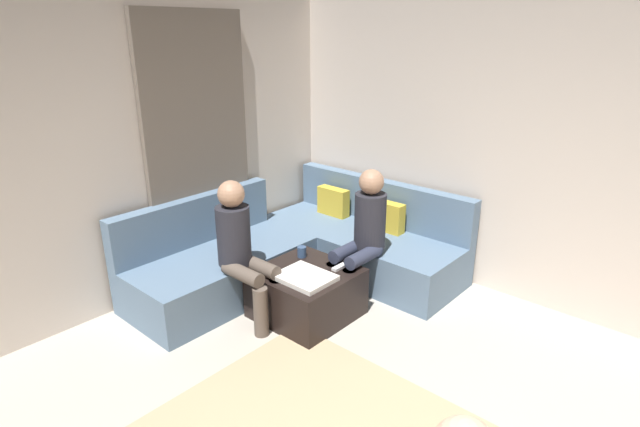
{
  "coord_description": "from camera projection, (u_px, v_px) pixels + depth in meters",
  "views": [
    {
      "loc": [
        1.06,
        -1.4,
        2.33
      ],
      "look_at": [
        -1.63,
        1.63,
        0.85
      ],
      "focal_mm": 28.42,
      "sensor_mm": 36.0,
      "label": 1
    }
  ],
  "objects": [
    {
      "name": "folded_blanket",
      "position": [
        305.0,
        277.0,
        4.1
      ],
      "size": [
        0.44,
        0.36,
        0.04
      ],
      "primitive_type": "cube",
      "color": "white",
      "rests_on": "ottoman"
    },
    {
      "name": "person_on_couch_side",
      "position": [
        242.0,
        247.0,
        4.13
      ],
      "size": [
        0.6,
        0.3,
        1.2
      ],
      "rotation": [
        0.0,
        0.0,
        -1.57
      ],
      "color": "brown",
      "rests_on": "ground_plane"
    },
    {
      "name": "ottoman",
      "position": [
        306.0,
        293.0,
        4.32
      ],
      "size": [
        0.76,
        0.76,
        0.42
      ],
      "primitive_type": "cube",
      "color": "black",
      "rests_on": "ground_plane"
    },
    {
      "name": "curtain_panel",
      "position": [
        199.0,
        153.0,
        4.7
      ],
      "size": [
        0.06,
        1.1,
        2.5
      ],
      "primitive_type": "cube",
      "color": "#726659",
      "rests_on": "ground_plane"
    },
    {
      "name": "wall_back",
      "position": [
        581.0,
        159.0,
        4.05
      ],
      "size": [
        6.0,
        0.12,
        2.7
      ],
      "primitive_type": "cube",
      "color": "beige",
      "rests_on": "ground_plane"
    },
    {
      "name": "wall_left",
      "position": [
        47.0,
        167.0,
        3.81
      ],
      "size": [
        0.12,
        6.0,
        2.7
      ],
      "primitive_type": "cube",
      "color": "beige",
      "rests_on": "ground_plane"
    },
    {
      "name": "game_remote",
      "position": [
        339.0,
        267.0,
        4.29
      ],
      "size": [
        0.05,
        0.15,
        0.02
      ],
      "primitive_type": "cube",
      "color": "white",
      "rests_on": "ottoman"
    },
    {
      "name": "person_on_couch_back",
      "position": [
        363.0,
        231.0,
        4.44
      ],
      "size": [
        0.3,
        0.6,
        1.2
      ],
      "rotation": [
        0.0,
        0.0,
        3.14
      ],
      "color": "#2D3347",
      "rests_on": "ground_plane"
    },
    {
      "name": "coffee_mug",
      "position": [
        302.0,
        252.0,
        4.5
      ],
      "size": [
        0.08,
        0.08,
        0.1
      ],
      "primitive_type": "cylinder",
      "color": "#334C72",
      "rests_on": "ottoman"
    },
    {
      "name": "sectional_couch",
      "position": [
        302.0,
        251.0,
        4.96
      ],
      "size": [
        2.1,
        2.55,
        0.87
      ],
      "color": "slate",
      "rests_on": "ground_plane"
    }
  ]
}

